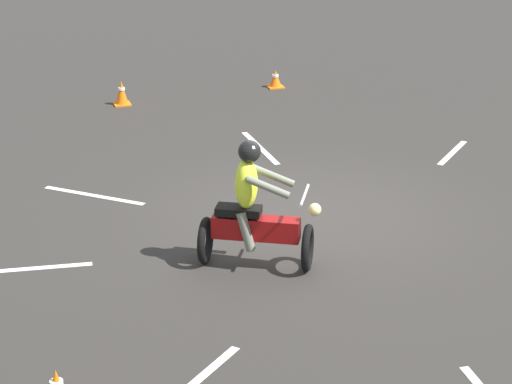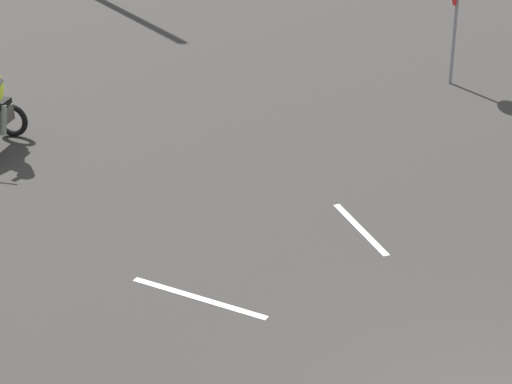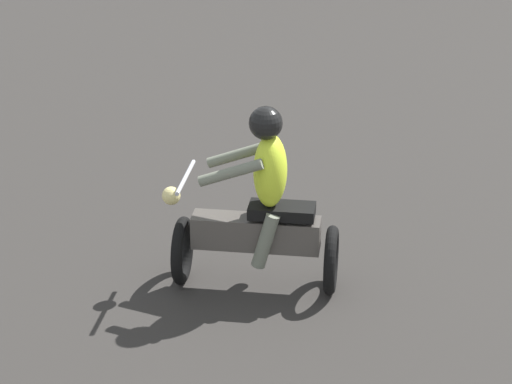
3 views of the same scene
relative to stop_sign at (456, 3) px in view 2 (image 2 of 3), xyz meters
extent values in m
torus|color=black|center=(-5.85, 6.38, -1.33)|extent=(0.19, 0.61, 0.60)
cylinder|color=slate|center=(-6.37, 6.15, -1.11)|extent=(0.26, 0.16, 0.51)
cylinder|color=slate|center=(0.00, -0.01, -0.53)|extent=(0.07, 0.07, 2.20)
cube|color=silver|center=(-6.81, -0.33, -1.63)|extent=(1.30, 1.23, 0.01)
cube|color=silver|center=(-9.44, 0.96, -1.63)|extent=(0.29, 1.97, 0.01)
camera|label=1|loc=(1.42, -7.89, 3.77)|focal=70.00mm
camera|label=2|loc=(-19.09, -4.01, 4.99)|focal=70.00mm
camera|label=3|loc=(-4.24, -1.02, 2.69)|focal=70.00mm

